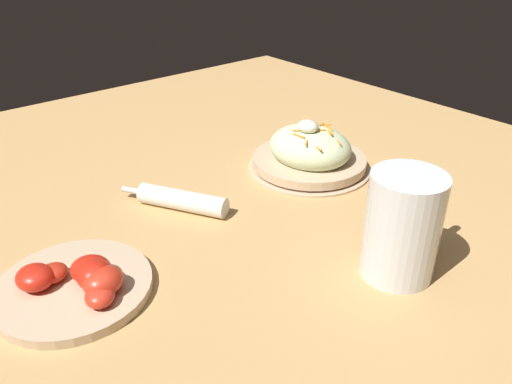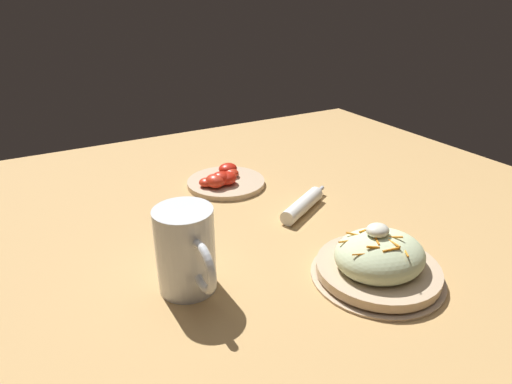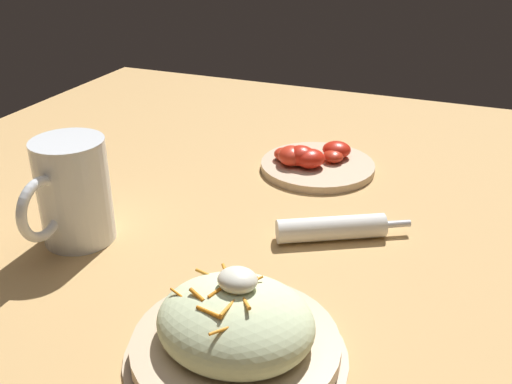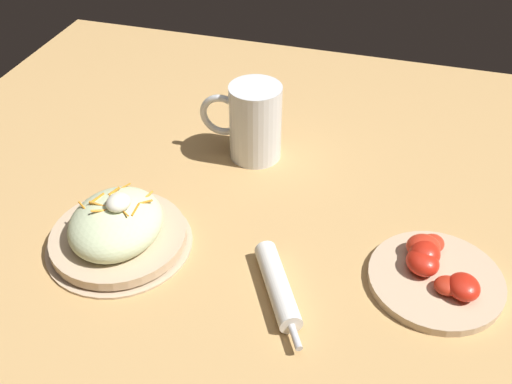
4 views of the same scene
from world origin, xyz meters
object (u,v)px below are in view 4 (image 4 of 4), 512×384
object	(u,v)px
beer_mug	(254,126)
napkin_roll	(278,286)
tomato_plate	(435,272)
salad_plate	(117,230)

from	to	relation	value
beer_mug	napkin_roll	distance (m)	0.34
tomato_plate	napkin_roll	bearing A→B (deg)	-66.78
salad_plate	tomato_plate	xyz separation A→B (m)	(-0.06, 0.46, -0.02)
beer_mug	tomato_plate	bearing A→B (deg)	56.11
beer_mug	tomato_plate	world-z (taller)	beer_mug
salad_plate	napkin_roll	world-z (taller)	salad_plate
napkin_roll	tomato_plate	world-z (taller)	tomato_plate
salad_plate	beer_mug	bearing A→B (deg)	155.71
salad_plate	tomato_plate	size ratio (longest dim) A/B	1.16
napkin_roll	tomato_plate	distance (m)	0.23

